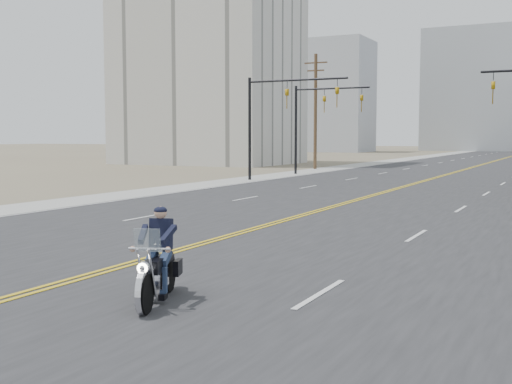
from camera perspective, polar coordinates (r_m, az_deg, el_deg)
The scene contains 10 objects.
road at distance 77.77m, azimuth 19.96°, elevation 2.44°, with size 20.00×200.00×0.01m, color #303033.
sidewalk_left at distance 79.97m, azimuth 11.75°, elevation 2.69°, with size 3.00×200.00×0.01m, color #A5A5A0.
traffic_mast_left at distance 43.25m, azimuth 1.83°, elevation 7.51°, with size 7.10×0.26×7.00m.
traffic_mast_far at distance 50.73m, azimuth 5.33°, elevation 7.04°, with size 6.10×0.26×7.00m.
utility_pole_left at distance 59.36m, azimuth 5.30°, elevation 7.32°, with size 2.20×0.30×10.50m.
apartment_block at distance 73.47m, azimuth -4.21°, elevation 14.33°, with size 18.00×14.00×30.00m, color silver.
haze_bldg_a at distance 130.19m, azimuth 6.95°, elevation 8.42°, with size 14.00×12.00×22.00m, color #B7BCC6.
haze_bldg_d at distance 149.03m, azimuth 18.76°, elevation 8.52°, with size 20.00×15.00×26.00m, color #ADB2B7.
haze_bldg_f at distance 149.51m, azimuth 3.47°, elevation 6.84°, with size 12.00×12.00×16.00m, color #ADB2B7.
motorcyclist at distance 11.67m, azimuth -8.81°, elevation -5.62°, with size 0.94×2.20×1.72m, color black, non-canonical shape.
Camera 1 is at (9.29, -7.16, 2.98)m, focal length 45.00 mm.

